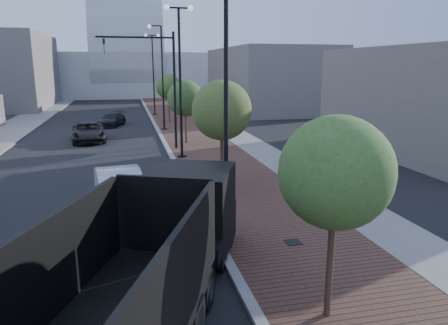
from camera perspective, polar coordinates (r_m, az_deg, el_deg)
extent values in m
cube|color=#4C2D23|center=(44.76, -5.14, 5.72)|extent=(7.00, 140.00, 0.12)
cube|color=slate|center=(45.22, -1.74, 5.84)|extent=(2.40, 140.00, 0.13)
cube|color=gray|center=(44.41, -9.64, 5.54)|extent=(0.30, 140.00, 0.14)
cube|color=slate|center=(45.49, -26.24, 4.53)|extent=(4.00, 140.00, 0.12)
cube|color=black|center=(12.68, -4.56, -6.32)|extent=(3.14, 3.19, 2.47)
cube|color=black|center=(14.33, -3.05, -7.39)|extent=(2.28, 1.32, 1.23)
cube|color=black|center=(11.57, -6.33, -11.64)|extent=(2.48, 1.62, 0.47)
cube|color=black|center=(10.22, -7.98, -7.07)|extent=(2.23, 1.02, 1.90)
cylinder|color=black|center=(12.83, -9.54, -11.49)|extent=(0.67, 1.07, 1.04)
cylinder|color=silver|center=(12.83, -9.54, -11.49)|extent=(0.52, 0.65, 0.57)
cylinder|color=black|center=(12.36, -0.56, -12.29)|extent=(0.67, 1.07, 1.04)
cylinder|color=silver|center=(12.36, -0.56, -12.29)|extent=(0.52, 0.65, 0.57)
cylinder|color=black|center=(14.22, -7.44, -8.88)|extent=(0.67, 1.07, 1.04)
cylinder|color=silver|center=(14.22, -7.44, -8.88)|extent=(0.52, 0.65, 0.57)
cylinder|color=black|center=(13.80, 0.61, -9.47)|extent=(0.67, 1.07, 1.04)
cylinder|color=silver|center=(13.80, 0.61, -9.47)|extent=(0.52, 0.65, 0.57)
cylinder|color=black|center=(10.22, -15.64, -18.69)|extent=(0.67, 1.07, 1.04)
cylinder|color=silver|center=(10.22, -15.64, -18.69)|extent=(0.52, 0.65, 0.57)
cylinder|color=black|center=(9.63, -4.10, -20.36)|extent=(0.67, 1.07, 1.04)
cylinder|color=silver|center=(9.63, -4.10, -20.36)|extent=(0.52, 0.65, 0.57)
cylinder|color=black|center=(11.16, -12.97, -15.62)|extent=(0.67, 1.07, 1.04)
cylinder|color=silver|center=(11.16, -12.97, -15.62)|extent=(0.52, 0.65, 0.57)
cylinder|color=black|center=(10.62, -2.53, -16.86)|extent=(0.67, 1.07, 1.04)
cylinder|color=silver|center=(10.62, -2.53, -16.86)|extent=(0.52, 0.65, 0.57)
imported|color=silver|center=(17.64, -13.97, -3.71)|extent=(2.40, 5.23, 1.66)
imported|color=black|center=(34.40, -18.00, 4.01)|extent=(2.90, 5.49, 1.47)
imported|color=black|center=(42.50, -15.03, 5.68)|extent=(2.97, 4.59, 1.24)
imported|color=black|center=(24.30, 8.64, 1.21)|extent=(0.69, 0.51, 1.72)
cylinder|color=black|center=(15.45, 0.26, -8.62)|extent=(0.56, 0.56, 0.20)
cylinder|color=black|center=(14.40, 0.28, 8.33)|extent=(0.16, 0.16, 9.00)
cylinder|color=black|center=(26.78, -5.75, 0.75)|extent=(0.56, 0.56, 0.20)
cylinder|color=black|center=(26.19, -5.98, 10.45)|extent=(0.16, 0.16, 9.00)
cylinder|color=black|center=(26.37, -6.23, 20.26)|extent=(1.40, 0.10, 0.10)
sphere|color=silver|center=(26.29, -7.84, 20.24)|extent=(0.32, 0.32, 0.32)
sphere|color=silver|center=(26.47, -4.63, 20.27)|extent=(0.32, 0.32, 0.32)
cylinder|color=black|center=(38.52, -8.14, 4.49)|extent=(0.56, 0.56, 0.20)
cylinder|color=black|center=(38.11, -8.36, 11.22)|extent=(0.16, 0.16, 9.00)
cylinder|color=black|center=(38.19, -9.38, 17.95)|extent=(1.00, 0.10, 0.10)
sphere|color=silver|center=(38.15, -10.17, 17.82)|extent=(0.32, 0.32, 0.32)
cylinder|color=black|center=(50.39, -9.42, 6.47)|extent=(0.56, 0.56, 0.20)
cylinder|color=black|center=(50.07, -9.61, 11.61)|extent=(0.16, 0.16, 9.00)
cylinder|color=black|center=(50.17, -9.82, 16.75)|extent=(1.40, 0.10, 0.10)
sphere|color=silver|center=(50.12, -10.65, 16.72)|extent=(0.32, 0.32, 0.32)
sphere|color=silver|center=(50.22, -8.99, 16.78)|extent=(0.32, 0.32, 0.32)
cylinder|color=black|center=(29.20, -6.73, 9.49)|extent=(0.18, 0.18, 8.00)
cylinder|color=black|center=(29.01, -12.04, 16.39)|extent=(5.00, 0.12, 0.12)
imported|color=black|center=(28.99, -16.07, 14.99)|extent=(0.16, 0.20, 1.00)
cylinder|color=#382619|center=(9.98, 14.36, -11.97)|extent=(0.16, 0.16, 3.33)
sphere|color=#355D20|center=(9.34, 15.02, -1.32)|extent=(2.51, 2.51, 2.51)
sphere|color=#355D20|center=(9.84, 16.17, -2.09)|extent=(1.76, 1.76, 1.76)
sphere|color=#355D20|center=(8.87, 14.34, 0.18)|extent=(1.51, 1.51, 1.51)
cylinder|color=#382619|center=(19.86, -0.30, 1.35)|extent=(0.16, 0.16, 3.53)
sphere|color=#41551D|center=(19.55, -0.31, 7.14)|extent=(2.80, 2.80, 2.80)
sphere|color=#41551D|center=(19.96, 0.62, 6.53)|extent=(1.96, 1.96, 1.96)
sphere|color=#41551D|center=(19.16, -0.99, 8.07)|extent=(1.68, 1.68, 1.68)
cylinder|color=#382619|center=(31.54, -5.22, 5.41)|extent=(0.16, 0.16, 3.20)
sphere|color=#2B4E1B|center=(31.34, -5.29, 8.72)|extent=(2.70, 2.70, 2.70)
sphere|color=#2B4E1B|center=(31.72, -4.64, 8.37)|extent=(1.89, 1.89, 1.89)
sphere|color=#2B4E1B|center=(30.98, -5.78, 9.25)|extent=(1.62, 1.62, 1.62)
cylinder|color=#382619|center=(43.36, -7.50, 7.63)|extent=(0.16, 0.16, 3.45)
sphere|color=#36501B|center=(43.22, -7.58, 10.23)|extent=(2.58, 2.58, 2.58)
sphere|color=#36501B|center=(43.57, -7.08, 9.94)|extent=(1.81, 1.81, 1.81)
sphere|color=#36501B|center=(42.88, -7.96, 10.65)|extent=(1.55, 1.55, 1.55)
cube|color=#AFB5BA|center=(88.97, -13.05, 11.67)|extent=(50.00, 28.00, 8.00)
cube|color=slate|center=(57.14, 6.02, 11.27)|extent=(12.00, 22.00, 8.00)
cube|color=#635D59|center=(31.78, 27.83, 7.46)|extent=(10.00, 16.00, 7.00)
cube|color=black|center=(14.21, 9.40, -10.69)|extent=(0.50, 0.50, 0.02)
cube|color=black|center=(24.20, -0.58, -0.46)|extent=(0.50, 0.50, 0.02)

